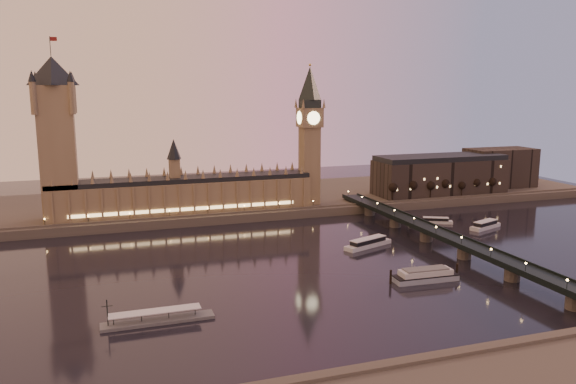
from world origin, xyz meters
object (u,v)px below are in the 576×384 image
cruise_boat_a (368,243)px  pontoon_pier (158,319)px  cruise_boat_b (436,221)px  moored_barge (425,275)px

cruise_boat_a → pontoon_pier: bearing=-171.9°
cruise_boat_b → moored_barge: (-72.10, -101.55, 1.03)m
moored_barge → pontoon_pier: (-128.11, -8.70, -1.60)m
cruise_boat_b → pontoon_pier: pontoon_pier is taller
moored_barge → pontoon_pier: bearing=-173.5°
pontoon_pier → cruise_boat_b: bearing=28.8°
pontoon_pier → moored_barge: bearing=3.9°
cruise_boat_a → pontoon_pier: 147.47m
cruise_boat_b → pontoon_pier: (-200.20, -110.26, -0.57)m
cruise_boat_b → cruise_boat_a: bearing=-125.3°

